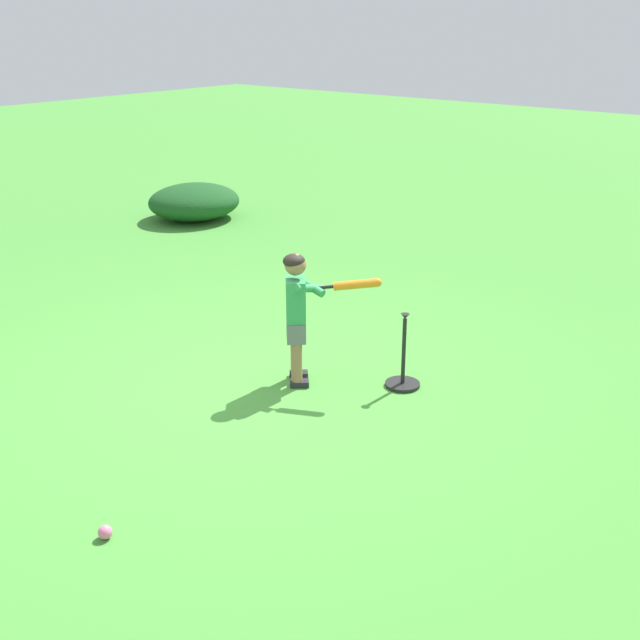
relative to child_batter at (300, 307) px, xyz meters
The scene contains 5 objects.
ground_plane 0.79m from the child_batter, 125.60° to the right, with size 40.00×40.00×0.00m, color #479338.
child_batter is the anchor object (origin of this frame).
play_ball_near_batter 2.44m from the child_batter, 77.59° to the right, with size 0.08×0.08×0.08m, color pink.
batting_tee 0.99m from the child_batter, 33.91° to the left, with size 0.28×0.28×0.62m.
shrub_left_background 5.78m from the child_batter, 145.97° to the left, with size 1.24×1.34×0.50m, color #194C1E.
Camera 1 is at (4.22, -4.22, 2.84)m, focal length 46.01 mm.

